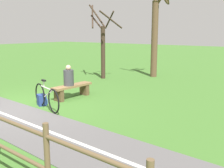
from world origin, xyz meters
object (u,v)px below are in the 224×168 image
object	(u,v)px
backpack	(42,100)
tree_mid_field	(103,45)
bench	(72,89)
bicycle	(46,97)
person_seated	(69,77)
tree_by_path	(155,33)

from	to	relation	value
backpack	tree_mid_field	distance (m)	5.60
bench	backpack	size ratio (longest dim) A/B	4.53
bench	bicycle	world-z (taller)	bicycle
backpack	tree_mid_field	size ratio (longest dim) A/B	0.10
bench	bicycle	bearing A→B (deg)	17.17
tree_mid_field	bicycle	bearing A→B (deg)	20.43
person_seated	bicycle	xyz separation A→B (m)	(1.36, 0.39, -0.41)
bench	person_seated	world-z (taller)	person_seated
backpack	tree_by_path	xyz separation A→B (m)	(-7.27, 0.36, 2.14)
backpack	tree_by_path	size ratio (longest dim) A/B	0.08
bench	tree_mid_field	size ratio (longest dim) A/B	0.45
tree_by_path	person_seated	bearing A→B (deg)	-2.50
bicycle	backpack	bearing A→B (deg)	174.17
bicycle	backpack	xyz separation A→B (m)	(-0.20, -0.49, -0.21)
bicycle	tree_mid_field	world-z (taller)	tree_mid_field
tree_mid_field	tree_by_path	xyz separation A→B (m)	(-2.10, 1.87, 0.59)
backpack	tree_mid_field	bearing A→B (deg)	-163.67
bench	person_seated	bearing A→B (deg)	0.00
bench	tree_mid_field	world-z (taller)	tree_mid_field
backpack	tree_mid_field	xyz separation A→B (m)	(-5.17, -1.51, 1.55)
bicycle	tree_mid_field	bearing A→B (deg)	127.29
bicycle	backpack	distance (m)	0.57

